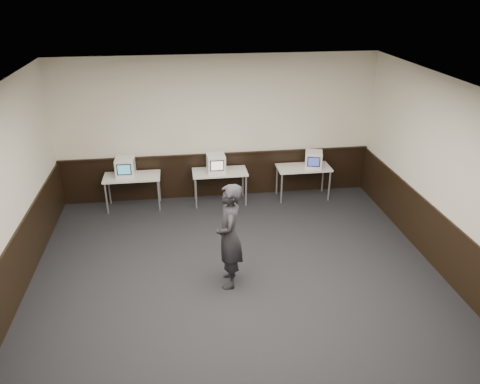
% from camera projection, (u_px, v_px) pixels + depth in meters
% --- Properties ---
extents(floor, '(8.00, 8.00, 0.00)m').
position_uv_depth(floor, '(243.00, 301.00, 7.36)').
color(floor, black).
rests_on(floor, ground).
extents(ceiling, '(8.00, 8.00, 0.00)m').
position_uv_depth(ceiling, '(244.00, 100.00, 6.02)').
color(ceiling, white).
rests_on(ceiling, back_wall).
extents(back_wall, '(7.00, 0.00, 7.00)m').
position_uv_depth(back_wall, '(217.00, 129.00, 10.29)').
color(back_wall, silver).
rests_on(back_wall, ground).
extents(right_wall, '(0.00, 8.00, 8.00)m').
position_uv_depth(right_wall, '(470.00, 196.00, 7.13)').
color(right_wall, silver).
rests_on(right_wall, ground).
extents(wainscot_back, '(6.98, 0.04, 1.00)m').
position_uv_depth(wainscot_back, '(218.00, 175.00, 10.73)').
color(wainscot_back, black).
rests_on(wainscot_back, back_wall).
extents(wainscot_left, '(0.04, 7.98, 1.00)m').
position_uv_depth(wainscot_left, '(4.00, 294.00, 6.72)').
color(wainscot_left, black).
rests_on(wainscot_left, left_wall).
extents(wainscot_right, '(0.04, 7.98, 1.00)m').
position_uv_depth(wainscot_right, '(455.00, 257.00, 7.59)').
color(wainscot_right, black).
rests_on(wainscot_right, right_wall).
extents(wainscot_rail, '(6.98, 0.06, 0.04)m').
position_uv_depth(wainscot_rail, '(218.00, 154.00, 10.50)').
color(wainscot_rail, black).
rests_on(wainscot_rail, wainscot_back).
extents(desk_left, '(1.20, 0.60, 0.75)m').
position_uv_depth(desk_left, '(132.00, 179.00, 10.08)').
color(desk_left, silver).
rests_on(desk_left, ground).
extents(desk_center, '(1.20, 0.60, 0.75)m').
position_uv_depth(desk_center, '(220.00, 174.00, 10.31)').
color(desk_center, silver).
rests_on(desk_center, ground).
extents(desk_right, '(1.20, 0.60, 0.75)m').
position_uv_depth(desk_right, '(303.00, 170.00, 10.55)').
color(desk_right, silver).
rests_on(desk_right, ground).
extents(emac_left, '(0.41, 0.44, 0.40)m').
position_uv_depth(emac_left, '(125.00, 167.00, 9.99)').
color(emac_left, white).
rests_on(emac_left, desk_left).
extents(emac_center, '(0.41, 0.44, 0.39)m').
position_uv_depth(emac_center, '(216.00, 163.00, 10.19)').
color(emac_center, white).
rests_on(emac_center, desk_center).
extents(emac_right, '(0.46, 0.48, 0.37)m').
position_uv_depth(emac_right, '(314.00, 160.00, 10.42)').
color(emac_right, white).
rests_on(emac_right, desk_right).
extents(person, '(0.49, 0.69, 1.78)m').
position_uv_depth(person, '(229.00, 236.00, 7.43)').
color(person, black).
rests_on(person, ground).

